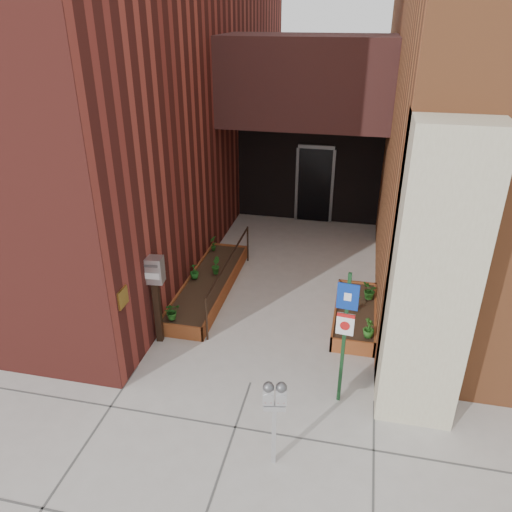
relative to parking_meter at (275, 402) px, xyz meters
The scene contains 15 objects.
ground 1.94m from the parking_meter, 114.02° to the left, with size 80.00×80.00×0.00m, color #9E9991.
architecture 9.29m from the parking_meter, 95.75° to the left, with size 20.00×14.60×10.00m.
planter_left 4.83m from the parking_meter, 117.86° to the left, with size 0.90×3.60×0.30m.
planter_right 3.92m from the parking_meter, 75.72° to the left, with size 0.80×2.20×0.30m.
handrail 4.49m from the parking_meter, 112.49° to the left, with size 0.04×3.34×0.90m.
parking_meter is the anchor object (origin of this frame).
sign_post 1.63m from the parking_meter, 60.75° to the left, with size 0.31×0.09×2.27m.
payment_dropbox 3.44m from the parking_meter, 138.28° to the left, with size 0.36×0.29×1.72m.
shrub_left_a 3.59m from the parking_meter, 133.08° to the left, with size 0.29×0.29×0.33m, color #1E5518.
shrub_left_b 5.00m from the parking_meter, 115.43° to the left, with size 0.21×0.21×0.38m, color #1A5317.
shrub_left_c 4.90m from the parking_meter, 121.10° to the left, with size 0.19×0.19×0.35m, color #1A5C1B.
shrub_left_d 6.14m from the parking_meter, 114.26° to the left, with size 0.20×0.20×0.37m, color #205919.
shrub_right_a 3.08m from the parking_meter, 66.90° to the left, with size 0.20×0.20×0.36m, color #235A19.
shrub_right_b 3.80m from the parking_meter, 75.59° to the left, with size 0.19×0.19×0.36m, color #175118.
shrub_right_c 4.31m from the parking_meter, 73.84° to the left, with size 0.32×0.32×0.36m, color #1B4F16.
Camera 1 is at (1.46, -6.25, 5.56)m, focal length 35.00 mm.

